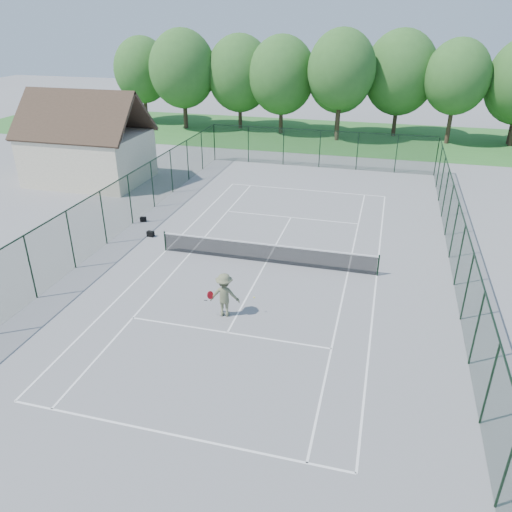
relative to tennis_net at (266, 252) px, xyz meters
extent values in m
plane|color=gray|center=(0.00, 0.00, -0.58)|extent=(140.00, 140.00, 0.00)
cube|color=#357730|center=(0.00, 30.00, -0.57)|extent=(80.00, 16.00, 0.01)
cube|color=white|center=(0.00, 11.88, -0.57)|extent=(10.97, 0.08, 0.01)
cube|color=white|center=(0.00, -11.88, -0.57)|extent=(10.97, 0.08, 0.01)
cube|color=white|center=(0.00, 6.40, -0.57)|extent=(8.23, 0.08, 0.01)
cube|color=white|center=(0.00, -6.40, -0.57)|extent=(8.23, 0.08, 0.01)
cube|color=white|center=(5.49, 0.00, -0.57)|extent=(0.08, 23.77, 0.01)
cube|color=white|center=(-5.49, 0.00, -0.57)|extent=(0.08, 23.77, 0.01)
cube|color=white|center=(4.12, 0.00, -0.57)|extent=(0.08, 23.77, 0.01)
cube|color=white|center=(-4.12, 0.00, -0.57)|extent=(0.08, 23.77, 0.01)
cube|color=white|center=(0.00, 0.00, -0.57)|extent=(0.08, 12.80, 0.01)
cylinder|color=black|center=(-5.50, 0.00, -0.03)|extent=(0.08, 0.08, 1.10)
cylinder|color=black|center=(5.50, 0.00, -0.03)|extent=(0.08, 0.08, 1.10)
cube|color=black|center=(0.00, 0.00, -0.08)|extent=(11.00, 0.02, 0.96)
cube|color=white|center=(0.00, 0.00, 0.42)|extent=(11.00, 0.05, 0.07)
cube|color=#16321C|center=(0.00, 18.00, 0.92)|extent=(18.00, 0.02, 3.00)
cube|color=#16321C|center=(9.00, 0.00, 0.92)|extent=(0.02, 36.00, 3.00)
cube|color=#16321C|center=(-9.00, 0.00, 0.92)|extent=(0.02, 36.00, 3.00)
cube|color=black|center=(0.00, 18.00, 2.42)|extent=(18.00, 0.05, 0.05)
cube|color=black|center=(9.00, 0.00, 2.42)|extent=(0.05, 36.00, 0.05)
cube|color=black|center=(-9.00, 0.00, 2.42)|extent=(0.05, 36.00, 0.05)
cube|color=beige|center=(-16.00, 10.00, 1.17)|extent=(8.00, 6.00, 3.50)
cube|color=#453325|center=(-16.00, 11.50, 4.42)|extent=(8.60, 3.27, 3.27)
cube|color=#453325|center=(-16.00, 8.50, 4.42)|extent=(8.60, 3.27, 3.27)
cylinder|color=#432E22|center=(-16.50, 30.00, 1.52)|extent=(0.40, 0.40, 4.20)
ellipsoid|color=#386F2C|center=(-16.50, 30.00, 5.42)|extent=(6.40, 6.40, 7.40)
cylinder|color=#432E22|center=(0.00, 30.00, 1.52)|extent=(0.40, 0.40, 4.20)
ellipsoid|color=#386F2C|center=(0.00, 30.00, 5.42)|extent=(6.40, 6.40, 7.40)
cube|color=black|center=(-8.52, 3.44, -0.43)|extent=(0.40, 0.29, 0.29)
cube|color=black|center=(-7.10, 1.49, -0.42)|extent=(0.42, 0.29, 0.31)
imported|color=#686B4A|center=(-0.49, -5.18, 0.38)|extent=(1.32, 0.87, 1.92)
sphere|color=#E7E945|center=(0.66, -4.78, 0.21)|extent=(0.07, 0.07, 0.07)
camera|label=1|loc=(5.32, -21.93, 10.78)|focal=35.00mm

